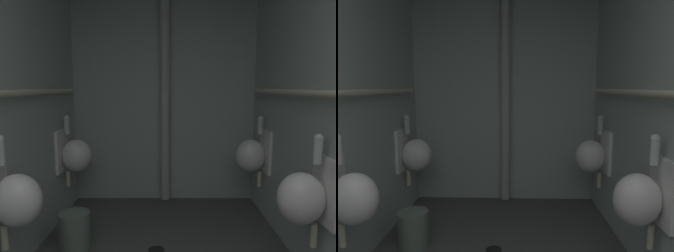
{
  "view_description": "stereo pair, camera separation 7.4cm",
  "coord_description": "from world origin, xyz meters",
  "views": [
    {
      "loc": [
        0.05,
        -0.08,
        1.39
      ],
      "look_at": [
        0.05,
        2.45,
        1.05
      ],
      "focal_mm": 32.16,
      "sensor_mm": 36.0,
      "label": 1
    },
    {
      "loc": [
        0.12,
        -0.08,
        1.39
      ],
      "look_at": [
        0.05,
        2.45,
        1.05
      ],
      "focal_mm": 32.16,
      "sensor_mm": 36.0,
      "label": 2
    }
  ],
  "objects": [
    {
      "name": "urinal_right_mid",
      "position": [
        0.93,
        1.79,
        0.68
      ],
      "size": [
        0.32,
        0.3,
        0.76
      ],
      "color": "white"
    },
    {
      "name": "urinal_left_mid",
      "position": [
        -0.93,
        1.75,
        0.68
      ],
      "size": [
        0.32,
        0.3,
        0.76
      ],
      "color": "white"
    },
    {
      "name": "floor_drain",
      "position": [
        -0.05,
        2.31,
        0.0
      ],
      "size": [
        0.14,
        0.14,
        0.01
      ],
      "primitive_type": "cylinder",
      "color": "black",
      "rests_on": "ground"
    },
    {
      "name": "supply_pipe_right",
      "position": [
        1.02,
        1.76,
        1.34
      ],
      "size": [
        0.06,
        2.9,
        0.06
      ],
      "color": "beige"
    },
    {
      "name": "waste_bin",
      "position": [
        -0.75,
        2.35,
        0.16
      ],
      "size": [
        0.26,
        0.26,
        0.32
      ],
      "primitive_type": "cylinder",
      "color": "slate",
      "rests_on": "ground"
    },
    {
      "name": "urinal_right_far",
      "position": [
        0.93,
        2.98,
        0.68
      ],
      "size": [
        0.32,
        0.3,
        0.76
      ],
      "color": "white"
    },
    {
      "name": "standpipe_back_wall",
      "position": [
        0.01,
        3.43,
        1.33
      ],
      "size": [
        0.11,
        0.11,
        2.61
      ],
      "primitive_type": "cylinder",
      "color": "#B2B2B2",
      "rests_on": "ground"
    },
    {
      "name": "wall_back",
      "position": [
        0.0,
        3.54,
        1.33
      ],
      "size": [
        2.27,
        0.06,
        2.66
      ],
      "primitive_type": "cube",
      "color": "#ABB9B2",
      "rests_on": "ground"
    },
    {
      "name": "urinal_left_far",
      "position": [
        -0.93,
        2.99,
        0.68
      ],
      "size": [
        0.32,
        0.3,
        0.76
      ],
      "color": "white"
    }
  ]
}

